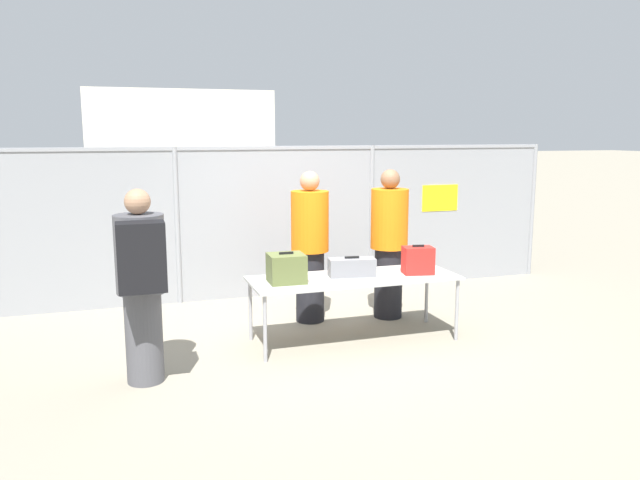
{
  "coord_description": "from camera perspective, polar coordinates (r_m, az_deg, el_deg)",
  "views": [
    {
      "loc": [
        -2.15,
        -6.44,
        2.29
      ],
      "look_at": [
        0.08,
        0.4,
        1.05
      ],
      "focal_mm": 35.0,
      "sensor_mm": 36.0,
      "label": 1
    }
  ],
  "objects": [
    {
      "name": "ground_plane",
      "position": [
        7.16,
        0.37,
        -8.87
      ],
      "size": [
        120.0,
        120.0,
        0.0
      ],
      "primitive_type": "plane",
      "color": "gray"
    },
    {
      "name": "fence_section",
      "position": [
        8.79,
        -3.65,
        2.04
      ],
      "size": [
        8.5,
        0.07,
        2.11
      ],
      "color": "gray",
      "rests_on": "ground_plane"
    },
    {
      "name": "inspection_table",
      "position": [
        6.89,
        3.12,
        -3.74
      ],
      "size": [
        2.3,
        0.83,
        0.72
      ],
      "color": "#B2B2AD",
      "rests_on": "ground_plane"
    },
    {
      "name": "suitcase_olive",
      "position": [
        6.61,
        -3.09,
        -2.59
      ],
      "size": [
        0.39,
        0.35,
        0.33
      ],
      "color": "#566033",
      "rests_on": "inspection_table"
    },
    {
      "name": "suitcase_grey",
      "position": [
        6.9,
        2.93,
        -2.5
      ],
      "size": [
        0.54,
        0.28,
        0.22
      ],
      "color": "slate",
      "rests_on": "inspection_table"
    },
    {
      "name": "suitcase_red",
      "position": [
        7.08,
        8.95,
        -1.84
      ],
      "size": [
        0.37,
        0.28,
        0.33
      ],
      "color": "red",
      "rests_on": "inspection_table"
    },
    {
      "name": "traveler_hooded",
      "position": [
        5.84,
        -16.01,
        -3.47
      ],
      "size": [
        0.45,
        0.69,
        1.8
      ],
      "rotation": [
        0.0,
        0.0,
        0.01
      ],
      "color": "#4C4C51",
      "rests_on": "ground_plane"
    },
    {
      "name": "security_worker_near",
      "position": [
        7.55,
        -0.93,
        -0.44
      ],
      "size": [
        0.46,
        0.46,
        1.84
      ],
      "rotation": [
        0.0,
        0.0,
        3.47
      ],
      "color": "black",
      "rests_on": "ground_plane"
    },
    {
      "name": "security_worker_far",
      "position": [
        7.75,
        6.33,
        -0.18
      ],
      "size": [
        0.46,
        0.46,
        1.85
      ],
      "rotation": [
        0.0,
        0.0,
        2.78
      ],
      "color": "black",
      "rests_on": "ground_plane"
    },
    {
      "name": "utility_trailer",
      "position": [
        12.13,
        4.81,
        0.88
      ],
      "size": [
        3.82,
        2.17,
        0.72
      ],
      "color": "#B2B2B7",
      "rests_on": "ground_plane"
    },
    {
      "name": "distant_hangar",
      "position": [
        46.28,
        -13.03,
        9.84
      ],
      "size": [
        12.04,
        9.95,
        5.04
      ],
      "color": "beige",
      "rests_on": "ground_plane"
    }
  ]
}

